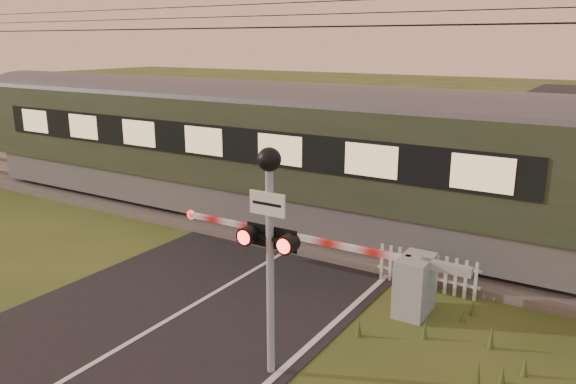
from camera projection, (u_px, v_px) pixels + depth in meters
The scene contains 7 objects.
ground at pixel (143, 335), 10.16m from camera, with size 160.00×160.00×0.00m, color #2D3F18.
road at pixel (134, 341), 9.95m from camera, with size 6.00×140.00×0.03m.
track_bed at pixel (317, 232), 15.47m from camera, with size 140.00×3.40×0.39m.
overhead_wires at pixel (320, 17), 14.00m from camera, with size 120.00×0.62×0.62m.
boom_gate at pixel (400, 279), 10.99m from camera, with size 6.83×0.90×1.20m.
crossing_signal at pixel (270, 223), 8.38m from camera, with size 0.94×0.37×3.67m.
picket_fence at pixel (427, 271), 11.93m from camera, with size 2.25×0.07×0.84m.
Camera 1 is at (7.04, -6.37, 5.16)m, focal length 35.00 mm.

